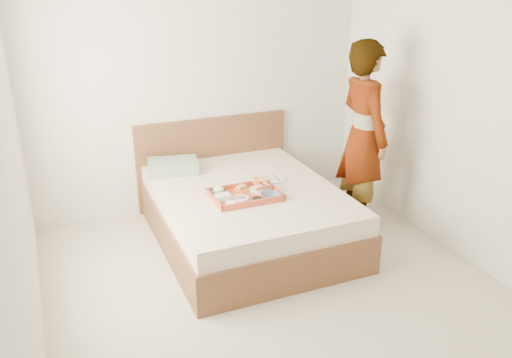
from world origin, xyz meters
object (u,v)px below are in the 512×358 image
Objects in this scene: person at (363,136)px; dinner_plate at (274,178)px; bed at (247,214)px; tray at (245,195)px.

dinner_plate is at bearing 79.45° from person.
tray is (-0.09, -0.19, 0.29)m from bed.
bed is 3.39× the size of tray.
dinner_plate is 0.95m from person.
tray is at bearing -115.93° from bed.
tray is at bearing 97.17° from person.
tray is at bearing -144.31° from dinner_plate.
bed is 1.10× the size of person.
person is at bearing -13.44° from dinner_plate.
bed is 8.06× the size of dinner_plate.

